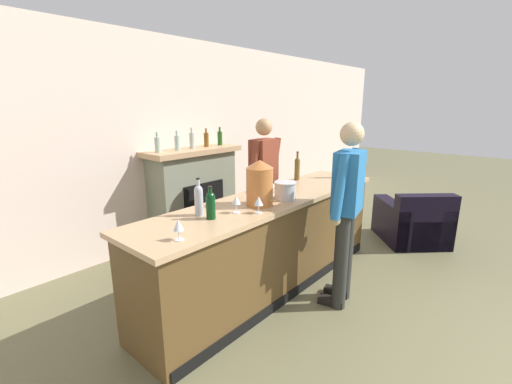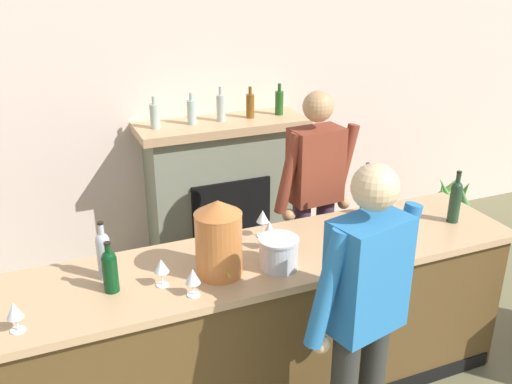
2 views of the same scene
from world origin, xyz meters
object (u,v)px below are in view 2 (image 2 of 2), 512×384
object	(u,v)px
ice_bucket_steel	(279,253)
wine_bottle_riesling_slim	(104,253)
wine_glass_front_left	(14,311)
potted_plant_corner	(450,213)
copper_dispenser	(219,238)
wine_bottle_burgundy_dark	(366,192)
person_customer	(363,319)
wine_glass_mid_counter	(161,267)
wine_bottle_cabernet_heavy	(110,269)
fireplace_stone	(223,193)
person_bartender	(315,199)
wine_glass_front_right	(269,230)
wine_glass_by_dispenser	(193,277)
wine_bottle_port_short	(455,200)
wine_glass_back_row	(263,218)

from	to	relation	value
ice_bucket_steel	wine_bottle_riesling_slim	size ratio (longest dim) A/B	0.68
ice_bucket_steel	wine_glass_front_left	world-z (taller)	ice_bucket_steel
potted_plant_corner	wine_bottle_riesling_slim	bearing A→B (deg)	-161.02
copper_dispenser	wine_bottle_burgundy_dark	world-z (taller)	copper_dispenser
person_customer	wine_glass_mid_counter	world-z (taller)	person_customer
wine_bottle_cabernet_heavy	fireplace_stone	bearing A→B (deg)	55.12
ice_bucket_steel	person_bartender	bearing A→B (deg)	51.10
wine_bottle_burgundy_dark	fireplace_stone	bearing A→B (deg)	109.46
person_customer	wine_bottle_burgundy_dark	distance (m)	1.18
wine_glass_front_right	wine_glass_by_dispenser	size ratio (longest dim) A/B	1.19
person_bartender	copper_dispenser	distance (m)	1.25
wine_glass_mid_counter	wine_glass_front_right	bearing A→B (deg)	12.52
copper_dispenser	ice_bucket_steel	size ratio (longest dim) A/B	1.91
person_customer	copper_dispenser	bearing A→B (deg)	128.01
fireplace_stone	wine_bottle_port_short	xyz separation A→B (m)	(0.95, -1.71, 0.47)
ice_bucket_steel	wine_glass_by_dispenser	distance (m)	0.51
wine_bottle_port_short	wine_glass_front_left	size ratio (longest dim) A/B	2.26
wine_glass_back_row	wine_bottle_cabernet_heavy	bearing A→B (deg)	-164.47
potted_plant_corner	wine_glass_front_right	size ratio (longest dim) A/B	3.72
wine_glass_mid_counter	person_bartender	bearing A→B (deg)	30.42
wine_glass_by_dispenser	wine_glass_front_left	world-z (taller)	same
wine_glass_back_row	wine_glass_front_left	size ratio (longest dim) A/B	1.14
ice_bucket_steel	wine_bottle_burgundy_dark	bearing A→B (deg)	26.90
wine_glass_back_row	wine_glass_by_dispenser	bearing A→B (deg)	-141.13
potted_plant_corner	wine_bottle_burgundy_dark	xyz separation A→B (m)	(-1.65, -0.99, 0.86)
person_customer	fireplace_stone	bearing A→B (deg)	86.72
person_bartender	wine_bottle_port_short	xyz separation A→B (m)	(0.60, -0.72, 0.18)
wine_glass_mid_counter	wine_glass_front_left	distance (m)	0.71
person_bartender	wine_bottle_port_short	size ratio (longest dim) A/B	5.07
person_bartender	wine_glass_front_right	bearing A→B (deg)	-135.64
person_bartender	ice_bucket_steel	distance (m)	1.05
person_bartender	copper_dispenser	world-z (taller)	person_bartender
person_customer	wine_glass_front_left	world-z (taller)	person_customer
person_bartender	wine_glass_front_right	world-z (taller)	person_bartender
wine_bottle_cabernet_heavy	wine_glass_mid_counter	distance (m)	0.25
fireplace_stone	copper_dispenser	size ratio (longest dim) A/B	3.74
wine_bottle_cabernet_heavy	potted_plant_corner	bearing A→B (deg)	21.13
wine_glass_front_left	ice_bucket_steel	bearing A→B (deg)	2.83
potted_plant_corner	wine_bottle_burgundy_dark	distance (m)	2.10
wine_bottle_riesling_slim	wine_glass_front_left	size ratio (longest dim) A/B	2.16
wine_bottle_riesling_slim	wine_glass_by_dispenser	world-z (taller)	wine_bottle_riesling_slim
potted_plant_corner	wine_bottle_port_short	bearing A→B (deg)	-132.58
person_bartender	ice_bucket_steel	xyz separation A→B (m)	(-0.65, -0.81, 0.12)
wine_bottle_burgundy_dark	wine_glass_front_right	distance (m)	0.80
person_customer	person_bartender	bearing A→B (deg)	70.87
wine_glass_front_right	fireplace_stone	bearing A→B (deg)	80.24
copper_dispenser	wine_glass_front_right	bearing A→B (deg)	22.55
wine_bottle_riesling_slim	potted_plant_corner	bearing A→B (deg)	18.98
fireplace_stone	person_customer	world-z (taller)	person_customer
wine_glass_back_row	wine_glass_front_right	bearing A→B (deg)	-100.04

